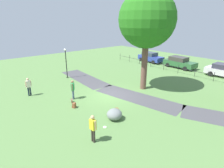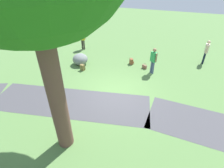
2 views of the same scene
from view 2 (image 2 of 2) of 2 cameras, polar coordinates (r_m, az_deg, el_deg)
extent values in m
plane|color=#567D43|center=(9.62, 1.17, -2.92)|extent=(48.00, 48.00, 0.00)
cube|color=#46454A|center=(9.23, -13.42, -5.81)|extent=(8.29, 3.77, 0.01)
cylinder|color=brown|center=(5.87, -17.81, -2.77)|extent=(0.57, 0.57, 4.78)
ellipsoid|color=slate|center=(12.62, -10.29, 7.95)|extent=(1.29, 1.31, 0.77)
cylinder|color=#465474|center=(11.60, 12.68, 5.46)|extent=(0.13, 0.13, 0.83)
cylinder|color=#465474|center=(11.50, 13.20, 5.13)|extent=(0.13, 0.13, 0.83)
cube|color=green|center=(11.24, 13.40, 8.55)|extent=(0.43, 0.41, 0.62)
cylinder|color=#9F7355|center=(11.37, 12.68, 9.13)|extent=(0.08, 0.08, 0.55)
cylinder|color=#9F7355|center=(11.08, 14.18, 8.27)|extent=(0.08, 0.08, 0.55)
sphere|color=#9F7355|center=(11.06, 13.71, 10.67)|extent=(0.22, 0.22, 0.22)
cylinder|color=#322A26|center=(15.10, -9.07, 12.51)|extent=(0.13, 0.13, 0.81)
cylinder|color=#322A26|center=(15.17, -9.63, 12.54)|extent=(0.13, 0.13, 0.81)
cube|color=yellow|center=(14.90, -9.60, 15.07)|extent=(0.38, 0.26, 0.61)
cylinder|color=tan|center=(14.80, -8.81, 15.16)|extent=(0.08, 0.08, 0.54)
cylinder|color=tan|center=(14.98, -10.41, 15.23)|extent=(0.08, 0.08, 0.54)
sphere|color=tan|center=(14.77, -9.77, 16.71)|extent=(0.22, 0.22, 0.22)
cylinder|color=#162031|center=(14.05, 27.69, 7.38)|extent=(0.13, 0.13, 0.82)
cylinder|color=#162031|center=(14.20, 27.70, 7.62)|extent=(0.13, 0.13, 0.82)
cube|color=beige|center=(13.87, 28.46, 10.13)|extent=(0.27, 0.38, 0.61)
cylinder|color=#DFB191|center=(13.65, 28.49, 9.95)|extent=(0.08, 0.08, 0.54)
cylinder|color=#DFB191|center=(14.07, 28.51, 10.56)|extent=(0.08, 0.08, 0.54)
sphere|color=#DFB191|center=(13.73, 28.96, 11.82)|extent=(0.22, 0.22, 0.22)
cube|color=brown|center=(12.15, 10.47, 5.51)|extent=(0.34, 0.25, 0.24)
torus|color=brown|center=(12.07, 10.55, 6.26)|extent=(0.37, 0.37, 0.02)
cube|color=brown|center=(11.87, -9.57, 5.33)|extent=(0.33, 0.28, 0.40)
cube|color=brown|center=(11.98, -9.08, 5.23)|extent=(0.20, 0.12, 0.18)
cube|color=brown|center=(12.59, 6.29, 7.32)|extent=(0.32, 0.34, 0.40)
cube|color=brown|center=(12.66, 6.83, 7.03)|extent=(0.15, 0.20, 0.18)
cylinder|color=white|center=(13.82, -9.19, 8.69)|extent=(0.23, 0.23, 0.02)
camera|label=1|loc=(22.43, -24.18, 33.36)|focal=29.46mm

